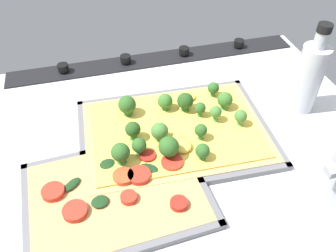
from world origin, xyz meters
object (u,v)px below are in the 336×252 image
(broccoli_pizza, at_px, (174,129))
(oil_bottle, at_px, (309,76))
(baking_tray_front, at_px, (175,134))
(baking_tray_back, at_px, (117,196))
(veggie_pizza_back, at_px, (117,191))

(broccoli_pizza, bearing_deg, oil_bottle, -176.54)
(oil_bottle, bearing_deg, baking_tray_front, 3.34)
(baking_tray_front, xyz_separation_m, oil_bottle, (-0.30, -0.02, 0.08))
(baking_tray_front, bearing_deg, broccoli_pizza, 20.13)
(baking_tray_front, relative_size, baking_tray_back, 1.22)
(veggie_pizza_back, bearing_deg, baking_tray_front, -138.89)
(baking_tray_back, bearing_deg, baking_tray_front, -138.78)
(baking_tray_back, bearing_deg, broccoli_pizza, -138.54)
(baking_tray_front, xyz_separation_m, veggie_pizza_back, (0.14, 0.12, 0.01))
(baking_tray_back, height_order, veggie_pizza_back, veggie_pizza_back)
(baking_tray_front, height_order, veggie_pizza_back, veggie_pizza_back)
(broccoli_pizza, relative_size, baking_tray_back, 1.15)
(baking_tray_front, height_order, oil_bottle, oil_bottle)
(broccoli_pizza, bearing_deg, baking_tray_back, 41.46)
(broccoli_pizza, xyz_separation_m, veggie_pizza_back, (0.14, 0.12, -0.01))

